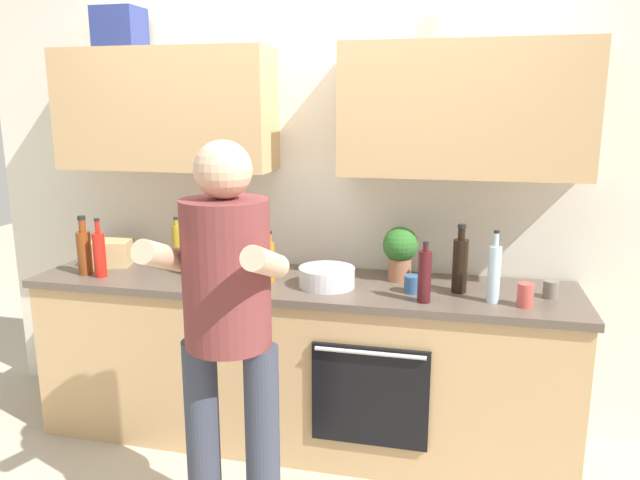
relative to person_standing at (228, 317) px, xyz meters
The scene contains 19 objects.
ground_plane 1.30m from the person_standing, 86.05° to the left, with size 12.00×12.00×0.00m, color #B2A893.
back_wall_unit 1.22m from the person_standing, 87.24° to the left, with size 4.00×0.38×2.50m.
counter 1.00m from the person_standing, 85.94° to the left, with size 2.84×0.67×0.90m.
person_standing is the anchor object (origin of this frame).
bottle_juice 0.81m from the person_standing, 96.43° to the left, with size 0.05×0.05×0.27m.
bottle_wine 0.96m from the person_standing, 42.08° to the left, with size 0.06×0.06×0.29m.
bottle_hotsauce 1.21m from the person_standing, 145.62° to the left, with size 0.06×0.06×0.32m.
bottle_soy 1.21m from the person_standing, 43.93° to the left, with size 0.07×0.07×0.34m.
bottle_oil 1.08m from the person_standing, 126.28° to the left, with size 0.05×0.05×0.30m.
bottle_soda 0.99m from the person_standing, 122.92° to the left, with size 0.07×0.07×0.21m.
bottle_vinegar 1.32m from the person_standing, 147.34° to the left, with size 0.08×0.08×0.32m.
bottle_water 1.26m from the person_standing, 34.90° to the left, with size 0.06×0.06×0.34m.
cup_stoneware 1.56m from the person_standing, 33.14° to the left, with size 0.07×0.07×0.08m, color slate.
cup_ceramic 1.36m from the person_standing, 30.37° to the left, with size 0.07×0.07×0.11m, color #BF4C47.
cup_tea 1.02m from the person_standing, 50.22° to the left, with size 0.08×0.08×0.08m, color #33598C.
mixing_bowl 0.82m from the person_standing, 74.33° to the left, with size 0.28×0.28×0.10m, color silver.
knife_block 1.13m from the person_standing, 118.22° to the left, with size 0.10×0.14×0.28m.
potted_herb 1.13m from the person_standing, 59.79° to the left, with size 0.18×0.18×0.29m.
grocery_bag_bread 1.42m from the person_standing, 139.47° to the left, with size 0.22×0.19×0.14m, color tan.
Camera 1 is at (0.80, -2.91, 1.80)m, focal length 33.76 mm.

